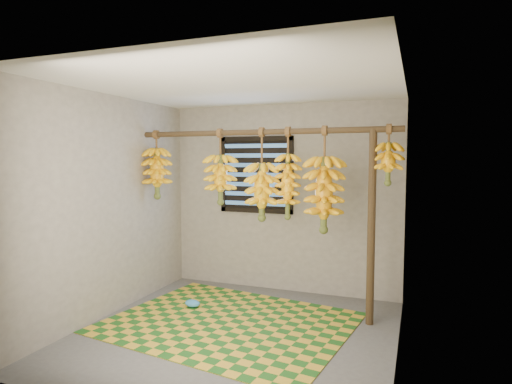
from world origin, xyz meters
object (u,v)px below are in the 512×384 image
at_px(woven_mat, 229,322).
at_px(banana_bunch_e, 324,195).
at_px(banana_bunch_f, 388,163).
at_px(banana_bunch_a, 157,173).
at_px(banana_bunch_b, 220,179).
at_px(banana_bunch_c, 262,191).
at_px(banana_bunch_d, 288,186).
at_px(support_post, 371,228).
at_px(plastic_bag, 192,303).

relative_size(woven_mat, banana_bunch_e, 2.16).
bearing_deg(banana_bunch_f, banana_bunch_a, -180.00).
xyz_separation_m(banana_bunch_b, banana_bunch_c, (0.51, 0.00, -0.13)).
height_order(woven_mat, banana_bunch_d, banana_bunch_d).
xyz_separation_m(support_post, plastic_bag, (-1.96, -0.22, -0.95)).
bearing_deg(banana_bunch_e, banana_bunch_b, 180.00).
bearing_deg(banana_bunch_f, banana_bunch_d, -180.00).
height_order(banana_bunch_a, banana_bunch_d, same).
xyz_separation_m(support_post, banana_bunch_c, (-1.19, 0.00, 0.35)).
distance_m(banana_bunch_c, banana_bunch_d, 0.31).
bearing_deg(banana_bunch_c, plastic_bag, -164.09).
relative_size(banana_bunch_a, banana_bunch_b, 0.95).
bearing_deg(banana_bunch_d, banana_bunch_f, 0.00).
xyz_separation_m(support_post, woven_mat, (-1.37, -0.49, -0.99)).
height_order(support_post, banana_bunch_a, banana_bunch_a).
xyz_separation_m(woven_mat, banana_bunch_f, (1.52, 0.49, 1.66)).
distance_m(banana_bunch_a, banana_bunch_e, 2.07).
relative_size(banana_bunch_a, banana_bunch_d, 0.82).
bearing_deg(banana_bunch_b, banana_bunch_f, 0.00).
bearing_deg(banana_bunch_f, banana_bunch_e, -180.00).
height_order(banana_bunch_a, banana_bunch_b, same).
bearing_deg(plastic_bag, woven_mat, -24.86).
height_order(banana_bunch_c, banana_bunch_f, same).
bearing_deg(support_post, banana_bunch_e, 180.00).
xyz_separation_m(support_post, banana_bunch_f, (0.15, 0.00, 0.66)).
distance_m(support_post, woven_mat, 1.76).
relative_size(woven_mat, plastic_bag, 12.45).
relative_size(support_post, banana_bunch_c, 1.96).
xyz_separation_m(plastic_bag, banana_bunch_f, (2.11, 0.22, 1.61)).
height_order(banana_bunch_d, banana_bunch_f, same).
bearing_deg(woven_mat, banana_bunch_c, 69.72).
xyz_separation_m(support_post, banana_bunch_a, (-2.55, 0.00, 0.54)).
bearing_deg(banana_bunch_d, support_post, 0.00).
bearing_deg(banana_bunch_a, banana_bunch_b, 0.00).
distance_m(banana_bunch_c, banana_bunch_e, 0.70).
distance_m(banana_bunch_d, banana_bunch_e, 0.41).
relative_size(plastic_bag, banana_bunch_c, 0.19).
distance_m(support_post, banana_bunch_b, 1.76).
xyz_separation_m(plastic_bag, banana_bunch_a, (-0.59, 0.22, 1.49)).
height_order(woven_mat, banana_bunch_c, banana_bunch_c).
xyz_separation_m(banana_bunch_d, banana_bunch_f, (1.04, 0.00, 0.25)).
distance_m(plastic_bag, banana_bunch_b, 1.46).
bearing_deg(support_post, banana_bunch_a, 180.00).
xyz_separation_m(banana_bunch_a, banana_bunch_d, (1.66, -0.00, -0.12)).
bearing_deg(banana_bunch_e, banana_bunch_a, 180.00).
distance_m(plastic_bag, banana_bunch_d, 1.75).
height_order(banana_bunch_c, banana_bunch_d, same).
bearing_deg(banana_bunch_e, support_post, 0.00).
distance_m(woven_mat, plastic_bag, 0.65).
xyz_separation_m(banana_bunch_b, banana_bunch_f, (1.84, 0.00, 0.19)).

